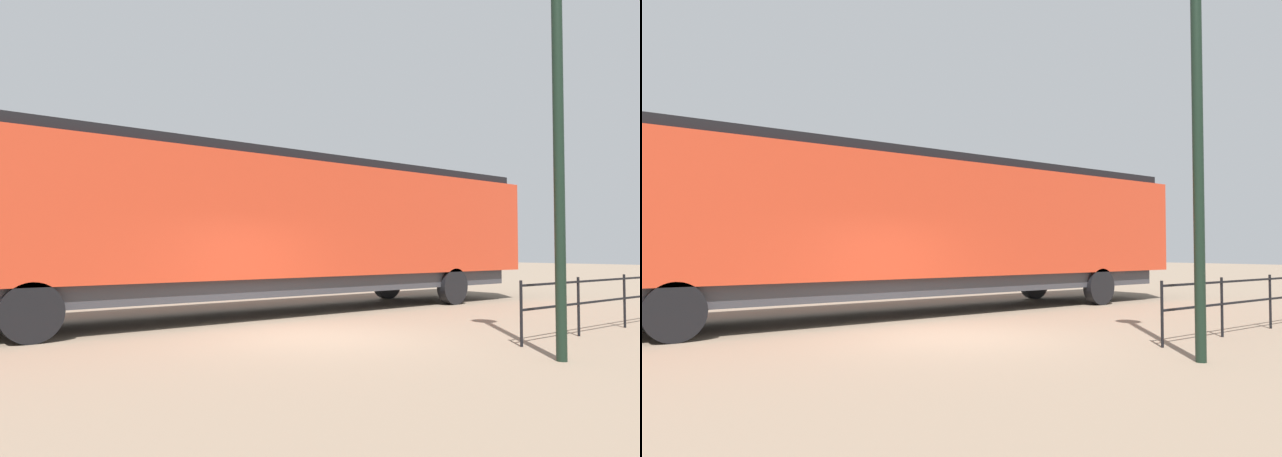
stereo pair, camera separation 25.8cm
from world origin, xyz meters
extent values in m
plane|color=#84705B|center=(0.00, 0.00, 0.00)|extent=(120.00, 120.00, 0.00)
cube|color=red|center=(-3.92, 1.48, 2.44)|extent=(3.10, 18.36, 2.87)
cube|color=black|center=(-3.92, 9.63, 2.01)|extent=(2.97, 2.06, 2.01)
cube|color=black|center=(-3.92, 1.48, 3.99)|extent=(2.79, 17.63, 0.24)
cube|color=#38383D|center=(-3.92, 1.48, 0.78)|extent=(2.79, 16.89, 0.45)
cylinder|color=black|center=(-5.32, 7.35, 0.55)|extent=(0.30, 1.10, 1.10)
cylinder|color=black|center=(-2.52, 7.35, 0.55)|extent=(0.30, 1.10, 1.10)
cylinder|color=black|center=(-5.32, -4.40, 0.55)|extent=(0.30, 1.10, 1.10)
cylinder|color=black|center=(-2.52, -4.40, 0.55)|extent=(0.30, 1.10, 1.10)
cylinder|color=black|center=(4.20, 1.47, 3.49)|extent=(0.16, 0.16, 6.98)
cylinder|color=black|center=(3.10, 2.14, 0.57)|extent=(0.05, 0.05, 1.14)
cylinder|color=black|center=(3.10, 4.11, 0.57)|extent=(0.05, 0.05, 1.14)
cylinder|color=black|center=(3.10, 6.07, 0.57)|extent=(0.05, 0.05, 1.14)
camera|label=1|loc=(8.76, -6.80, 1.67)|focal=32.46mm
camera|label=2|loc=(8.92, -6.60, 1.67)|focal=32.46mm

